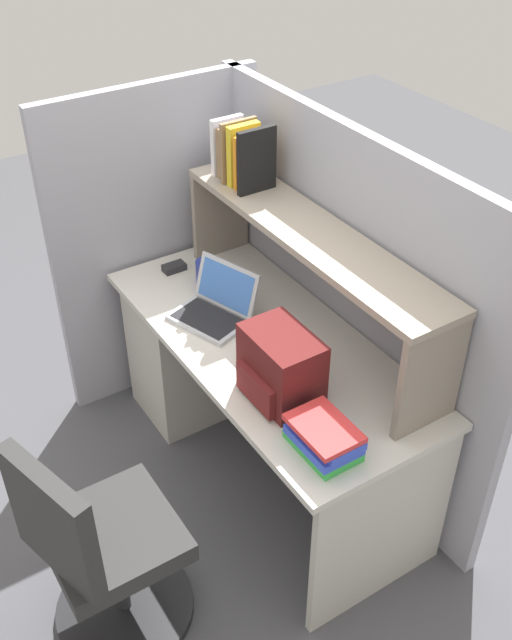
{
  "coord_description": "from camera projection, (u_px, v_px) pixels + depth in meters",
  "views": [
    {
      "loc": [
        1.98,
        -1.32,
        2.59
      ],
      "look_at": [
        0.0,
        -0.05,
        0.85
      ],
      "focal_mm": 41.77,
      "sensor_mm": 36.0,
      "label": 1
    }
  ],
  "objects": [
    {
      "name": "ground_plane",
      "position": [
        265.0,
        464.0,
        3.45
      ],
      "size": [
        8.0,
        8.0,
        0.0
      ],
      "primitive_type": "plane",
      "color": "#4C4C51"
    },
    {
      "name": "desk",
      "position": [
        220.0,
        352.0,
        3.47
      ],
      "size": [
        1.6,
        0.7,
        0.73
      ],
      "color": "beige",
      "rests_on": "ground_plane"
    },
    {
      "name": "cubicle_partition_rear",
      "position": [
        341.0,
        302.0,
        3.15
      ],
      "size": [
        1.84,
        0.05,
        1.55
      ],
      "primitive_type": "cube",
      "color": "#9E9EA8",
      "rests_on": "ground_plane"
    },
    {
      "name": "cubicle_partition_left",
      "position": [
        160.0,
        243.0,
        3.54
      ],
      "size": [
        0.05,
        1.06,
        1.55
      ],
      "primitive_type": "cube",
      "color": "#9E9EA8",
      "rests_on": "ground_plane"
    },
    {
      "name": "overhead_hutch",
      "position": [
        310.0,
        251.0,
        2.89
      ],
      "size": [
        1.44,
        0.28,
        0.45
      ],
      "color": "gray",
      "rests_on": "desk"
    },
    {
      "name": "reference_books_on_shelf",
      "position": [
        242.0,
        154.0,
        3.09
      ],
      "size": [
        0.25,
        0.18,
        0.27
      ],
      "color": "white",
      "rests_on": "overhead_hutch"
    },
    {
      "name": "laptop",
      "position": [
        216.0,
        307.0,
        3.11
      ],
      "size": [
        0.38,
        0.35,
        0.22
      ],
      "color": "#B7BABF",
      "rests_on": "desk"
    },
    {
      "name": "backpack",
      "position": [
        280.0,
        367.0,
        2.67
      ],
      "size": [
        0.3,
        0.23,
        0.27
      ],
      "color": "#591919",
      "rests_on": "desk"
    },
    {
      "name": "computer_mouse",
      "position": [
        174.0,
        267.0,
        3.42
      ],
      "size": [
        0.06,
        0.1,
        0.03
      ],
      "primitive_type": "cube",
      "rotation": [
        0.0,
        0.0,
        0.01
      ],
      "color": "#262628",
      "rests_on": "desk"
    },
    {
      "name": "paper_cup",
      "position": [
        251.0,
        344.0,
        2.91
      ],
      "size": [
        0.08,
        0.08,
        0.1
      ],
      "primitive_type": "cylinder",
      "color": "white",
      "rests_on": "desk"
    },
    {
      "name": "snack_canister",
      "position": [
        206.0,
        273.0,
        3.31
      ],
      "size": [
        0.1,
        0.1,
        0.12
      ],
      "primitive_type": "cylinder",
      "color": "navy",
      "rests_on": "desk"
    },
    {
      "name": "desk_book_stack",
      "position": [
        324.0,
        437.0,
        2.49
      ],
      "size": [
        0.26,
        0.18,
        0.12
      ],
      "color": "green",
      "rests_on": "desk"
    },
    {
      "name": "office_chair",
      "position": [
        102.0,
        556.0,
        2.58
      ],
      "size": [
        0.52,
        0.54,
        0.93
      ],
      "rotation": [
        0.0,
        0.0,
        3.42
      ],
      "color": "black",
      "rests_on": "ground_plane"
    }
  ]
}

